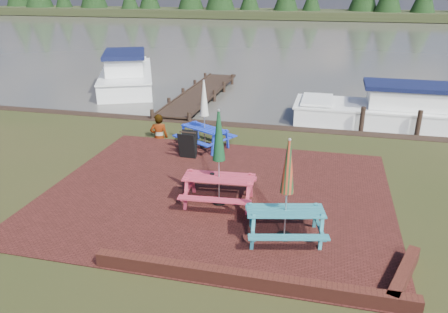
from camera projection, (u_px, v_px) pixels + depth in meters
name	position (u px, v px, depth m)	size (l,w,h in m)	color
ground	(207.00, 211.00, 10.73)	(120.00, 120.00, 0.00)	black
paving	(217.00, 193.00, 11.63)	(9.00, 7.50, 0.02)	#381511
brick_wall	(284.00, 279.00, 8.02)	(6.21, 1.79, 0.30)	#4C1E16
water	(305.00, 38.00, 44.14)	(120.00, 60.00, 0.02)	#43413A
picnic_table_teal	(286.00, 206.00, 9.29)	(1.95, 1.81, 2.30)	#27727F
picnic_table_red	(219.00, 172.00, 10.78)	(1.87, 1.69, 2.45)	#B12D42
picnic_table_blue	(205.00, 125.00, 14.59)	(2.15, 2.08, 2.29)	#1831B8
chalkboard	(188.00, 145.00, 13.83)	(0.54, 0.53, 0.86)	black
jetty	(200.00, 93.00, 21.63)	(1.76, 9.08, 1.00)	black
boat_jetty	(127.00, 75.00, 24.03)	(5.51, 8.18, 2.25)	white
boat_near	(387.00, 112.00, 17.62)	(7.06, 2.51, 1.90)	white
person	(158.00, 115.00, 15.43)	(0.64, 0.42, 1.76)	gray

